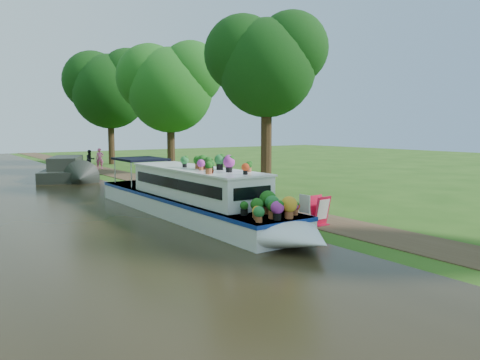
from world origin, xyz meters
name	(u,v)px	position (x,y,z in m)	size (l,w,h in m)	color
ground	(238,210)	(0.00, 0.00, 0.00)	(100.00, 100.00, 0.00)	#264F13
canal_water	(90,228)	(-6.00, 0.00, 0.01)	(10.00, 100.00, 0.02)	black
towpath	(261,207)	(1.20, 0.00, 0.01)	(2.20, 100.00, 0.03)	#473421
plant_boat	(197,196)	(-2.25, -0.62, 0.85)	(2.29, 13.52, 2.27)	white
tree_near_overhang	(266,61)	(3.79, 3.06, 6.60)	(5.52, 5.28, 8.99)	black
tree_near_mid	(169,83)	(4.48, 15.08, 6.44)	(6.90, 6.60, 9.40)	black
tree_near_far	(109,86)	(3.98, 26.09, 7.05)	(7.59, 7.26, 10.30)	black
second_boat	(66,170)	(-2.75, 15.56, 0.59)	(4.56, 8.03, 1.46)	#222721
sandwich_board	(320,212)	(0.62, -4.08, 0.48)	(0.64, 0.52, 1.00)	red
pedestrian_pink	(100,159)	(1.39, 21.42, 0.86)	(0.61, 0.40, 1.66)	pink
pedestrian_dark	(90,160)	(0.65, 21.52, 0.80)	(0.75, 0.58, 1.54)	black
verge_plant	(170,193)	(-0.60, 4.94, 0.20)	(0.35, 0.30, 0.39)	#29641E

